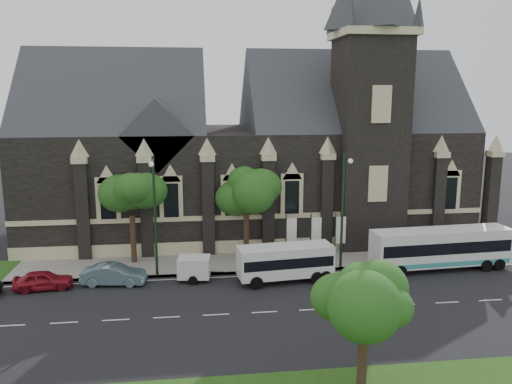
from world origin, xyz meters
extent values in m
plane|color=black|center=(0.00, 0.00, 0.00)|extent=(160.00, 160.00, 0.00)
cube|color=gray|center=(0.00, 9.50, 0.07)|extent=(80.00, 5.00, 0.15)
cube|color=black|center=(4.00, 19.50, 5.00)|extent=(40.00, 15.00, 10.00)
cube|color=#31343A|center=(-8.00, 19.50, 10.00)|extent=(16.00, 15.00, 15.00)
cube|color=#31343A|center=(14.00, 19.50, 10.00)|extent=(20.00, 15.00, 15.00)
cube|color=#31343A|center=(-4.00, 15.00, 10.00)|extent=(6.00, 6.00, 6.00)
cube|color=black|center=(14.00, 13.50, 9.00)|extent=(5.50, 5.50, 18.00)
cube|color=#C8B990|center=(14.00, 13.50, 18.20)|extent=(6.20, 6.20, 0.60)
cube|color=#C8B990|center=(4.00, 11.96, 3.20)|extent=(40.00, 0.22, 0.40)
cube|color=#C8B990|center=(4.00, 11.96, 0.60)|extent=(40.00, 0.25, 1.20)
cube|color=black|center=(2.00, 11.82, 4.80)|extent=(1.20, 0.12, 2.80)
cylinder|color=black|center=(6.00, -9.50, 1.54)|extent=(0.44, 0.44, 3.08)
sphere|color=#1F561A|center=(6.00, -9.50, 4.48)|extent=(3.20, 3.20, 3.20)
sphere|color=#1F561A|center=(6.60, -8.90, 5.08)|extent=(2.40, 2.40, 2.40)
cylinder|color=black|center=(3.00, 10.50, 1.98)|extent=(0.44, 0.44, 3.96)
sphere|color=#1F561A|center=(3.00, 10.50, 5.64)|extent=(3.84, 3.84, 3.84)
sphere|color=#1F561A|center=(3.72, 11.22, 6.36)|extent=(2.88, 2.88, 2.88)
cylinder|color=black|center=(-6.00, 10.50, 1.98)|extent=(0.44, 0.44, 3.96)
sphere|color=#1F561A|center=(-6.00, 10.50, 5.57)|extent=(3.68, 3.68, 3.68)
sphere|color=#1F561A|center=(-5.31, 11.19, 6.26)|extent=(2.76, 2.76, 2.76)
cylinder|color=black|center=(10.00, 7.30, 4.50)|extent=(0.20, 0.20, 9.00)
cylinder|color=black|center=(10.00, 6.50, 8.70)|extent=(0.10, 1.60, 0.10)
sphere|color=silver|center=(10.00, 5.70, 8.60)|extent=(0.36, 0.36, 0.36)
cylinder|color=black|center=(-4.00, 7.30, 4.50)|extent=(0.20, 0.20, 9.00)
cylinder|color=black|center=(-4.00, 6.50, 8.70)|extent=(0.10, 1.60, 0.10)
sphere|color=silver|center=(-4.00, 5.70, 8.60)|extent=(0.36, 0.36, 0.36)
cylinder|color=black|center=(6.00, 9.00, 2.00)|extent=(0.10, 0.10, 4.00)
cube|color=white|center=(6.45, 9.00, 2.60)|extent=(0.80, 0.04, 2.20)
cylinder|color=black|center=(8.00, 9.00, 2.00)|extent=(0.10, 0.10, 4.00)
cube|color=white|center=(8.45, 9.00, 2.60)|extent=(0.80, 0.04, 2.20)
cylinder|color=black|center=(10.00, 9.00, 2.00)|extent=(0.10, 0.10, 4.00)
cube|color=white|center=(10.45, 9.00, 2.60)|extent=(0.80, 0.04, 2.20)
cube|color=silver|center=(17.54, 6.20, 1.81)|extent=(10.97, 2.94, 2.71)
cube|color=black|center=(17.54, 6.20, 1.96)|extent=(10.54, 2.96, 0.89)
cube|color=teal|center=(17.54, 6.20, 0.75)|extent=(10.54, 2.95, 0.35)
cylinder|color=black|center=(13.82, 4.83, 0.45)|extent=(0.92, 0.34, 0.90)
cylinder|color=black|center=(13.68, 7.09, 0.45)|extent=(0.92, 0.34, 0.90)
cylinder|color=black|center=(20.86, 5.28, 0.45)|extent=(0.92, 0.34, 0.90)
cylinder|color=black|center=(20.72, 7.53, 0.45)|extent=(0.92, 0.34, 0.90)
cylinder|color=black|center=(21.94, 5.35, 0.45)|extent=(0.92, 0.34, 0.90)
cylinder|color=black|center=(21.80, 7.60, 0.45)|extent=(0.92, 0.34, 0.90)
cube|color=white|center=(5.25, 5.17, 1.54)|extent=(7.00, 2.85, 2.18)
cube|color=black|center=(5.25, 5.17, 1.63)|extent=(6.73, 2.86, 0.74)
cylinder|color=black|center=(2.99, 3.85, 0.45)|extent=(0.92, 0.37, 0.90)
cylinder|color=black|center=(2.77, 5.98, 0.45)|extent=(0.92, 0.37, 0.90)
cylinder|color=black|center=(7.39, 4.33, 0.45)|extent=(0.92, 0.37, 0.90)
cylinder|color=black|center=(7.17, 6.45, 0.45)|extent=(0.92, 0.37, 0.90)
cylinder|color=black|center=(8.07, 4.40, 0.45)|extent=(0.92, 0.37, 0.90)
cylinder|color=black|center=(7.84, 6.53, 0.45)|extent=(0.92, 0.37, 0.90)
cube|color=silver|center=(-1.27, 6.12, 1.02)|extent=(2.46, 1.97, 1.47)
cylinder|color=black|center=(-1.37, 5.28, 0.32)|extent=(0.66, 0.30, 0.63)
cylinder|color=black|center=(-1.16, 6.96, 0.32)|extent=(0.66, 0.30, 0.63)
cylinder|color=black|center=(0.19, 5.94, 0.62)|extent=(1.36, 0.25, 0.08)
imported|color=slate|center=(-6.93, 6.03, 0.74)|extent=(4.63, 2.06, 1.47)
imported|color=maroon|center=(-11.64, 5.68, 0.67)|extent=(4.08, 1.97, 1.34)
camera|label=1|loc=(-1.26, -29.58, 13.35)|focal=36.05mm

